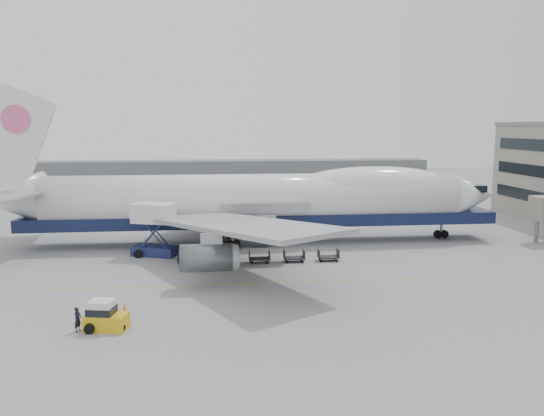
{
  "coord_description": "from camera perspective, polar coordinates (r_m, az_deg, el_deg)",
  "views": [
    {
      "loc": [
        -5.11,
        -54.86,
        14.87
      ],
      "look_at": [
        1.5,
        6.0,
        5.42
      ],
      "focal_mm": 35.0,
      "sensor_mm": 36.0,
      "label": 1
    }
  ],
  "objects": [
    {
      "name": "dolly_2",
      "position": [
        58.54,
        -1.37,
        -5.41
      ],
      "size": [
        2.3,
        1.35,
        1.3
      ],
      "color": "#2D2D30",
      "rests_on": "ground"
    },
    {
      "name": "traffic_cone",
      "position": [
        45.75,
        -15.6,
        -10.2
      ],
      "size": [
        0.36,
        0.36,
        0.53
      ],
      "rotation": [
        0.0,
        0.0,
        0.15
      ],
      "color": "orange",
      "rests_on": "ground"
    },
    {
      "name": "dolly_1",
      "position": [
        58.35,
        -5.17,
        -5.49
      ],
      "size": [
        2.3,
        1.35,
        1.3
      ],
      "color": "#2D2D30",
      "rests_on": "ground"
    },
    {
      "name": "catering_truck",
      "position": [
        62.75,
        -12.57,
        -1.93
      ],
      "size": [
        5.57,
        4.61,
        6.11
      ],
      "rotation": [
        0.0,
        0.0,
        -0.34
      ],
      "color": "navy",
      "rests_on": "ground"
    },
    {
      "name": "baggage_tug",
      "position": [
        41.75,
        -17.56,
        -11.08
      ],
      "size": [
        3.28,
        2.17,
        2.22
      ],
      "rotation": [
        0.0,
        0.0,
        -0.19
      ],
      "color": "gold",
      "rests_on": "ground"
    },
    {
      "name": "ground_worker",
      "position": [
        41.98,
        -20.17,
        -11.19
      ],
      "size": [
        0.66,
        0.79,
        1.85
      ],
      "primitive_type": "imported",
      "rotation": [
        0.0,
        0.0,
        1.2
      ],
      "color": "black",
      "rests_on": "ground"
    },
    {
      "name": "dolly_3",
      "position": [
        58.98,
        2.39,
        -5.31
      ],
      "size": [
        2.3,
        1.35,
        1.3
      ],
      "color": "#2D2D30",
      "rests_on": "ground"
    },
    {
      "name": "airliner",
      "position": [
        67.74,
        -1.27,
        0.93
      ],
      "size": [
        67.0,
        55.3,
        19.98
      ],
      "color": "white",
      "rests_on": "ground"
    },
    {
      "name": "apron_line",
      "position": [
        51.33,
        -0.22,
        -8.06
      ],
      "size": [
        60.0,
        0.15,
        0.01
      ],
      "primitive_type": "cube",
      "color": "gold",
      "rests_on": "ground"
    },
    {
      "name": "ground",
      "position": [
        57.07,
        -0.85,
        -6.33
      ],
      "size": [
        260.0,
        260.0,
        0.0
      ],
      "primitive_type": "plane",
      "color": "gray",
      "rests_on": "ground"
    },
    {
      "name": "dolly_0",
      "position": [
        58.42,
        -8.98,
        -5.55
      ],
      "size": [
        2.3,
        1.35,
        1.3
      ],
      "color": "#2D2D30",
      "rests_on": "ground"
    },
    {
      "name": "hangar",
      "position": [
        125.47,
        -8.42,
        3.48
      ],
      "size": [
        110.0,
        8.0,
        7.0
      ],
      "primitive_type": "cube",
      "color": "slate",
      "rests_on": "ground"
    },
    {
      "name": "dolly_4",
      "position": [
        59.66,
        6.08,
        -5.18
      ],
      "size": [
        2.3,
        1.35,
        1.3
      ],
      "color": "#2D2D30",
      "rests_on": "ground"
    }
  ]
}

